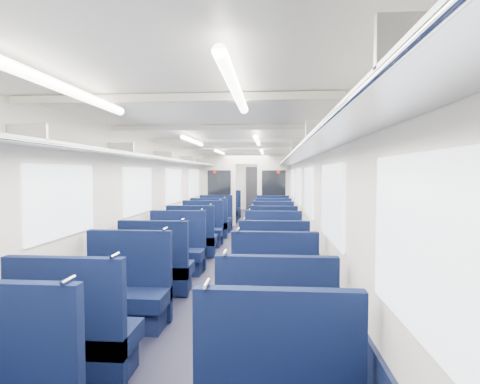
{
  "coord_description": "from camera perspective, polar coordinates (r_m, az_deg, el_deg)",
  "views": [
    {
      "loc": [
        0.78,
        -9.03,
        1.71
      ],
      "look_at": [
        -0.14,
        2.47,
        1.14
      ],
      "focal_mm": 28.73,
      "sensor_mm": 36.0,
      "label": 1
    }
  ],
  "objects": [
    {
      "name": "seat_19",
      "position": [
        11.19,
        4.81,
        -4.25
      ],
      "size": [
        0.97,
        0.54,
        1.09
      ],
      "color": "#0B1539",
      "rests_on": "floor"
    },
    {
      "name": "ceiling_fittings",
      "position": [
        8.83,
        -0.51,
        6.58
      ],
      "size": [
        2.7,
        16.06,
        0.11
      ],
      "color": "silver",
      "rests_on": "ceiling"
    },
    {
      "name": "seat_23",
      "position": [
        14.28,
        4.76,
        -2.71
      ],
      "size": [
        0.97,
        0.54,
        1.09
      ],
      "color": "#0B1539",
      "rests_on": "floor"
    },
    {
      "name": "seat_20",
      "position": [
        13.31,
        -2.4,
        -3.1
      ],
      "size": [
        0.97,
        0.54,
        1.09
      ],
      "color": "#0B1539",
      "rests_on": "floor"
    },
    {
      "name": "windows",
      "position": [
        8.62,
        -0.62,
        0.89
      ],
      "size": [
        2.78,
        15.6,
        0.75
      ],
      "color": "white",
      "rests_on": "wall_left"
    },
    {
      "name": "seat_8",
      "position": [
        5.68,
        -12.29,
        -11.28
      ],
      "size": [
        0.97,
        0.54,
        1.09
      ],
      "color": "#0B1539",
      "rests_on": "floor"
    },
    {
      "name": "seat_16",
      "position": [
        10.25,
        -4.52,
        -4.9
      ],
      "size": [
        0.97,
        0.54,
        1.09
      ],
      "color": "#0B1539",
      "rests_on": "floor"
    },
    {
      "name": "seat_15",
      "position": [
        8.86,
        4.87,
        -6.12
      ],
      "size": [
        0.97,
        0.54,
        1.09
      ],
      "color": "#0B1539",
      "rests_on": "floor"
    },
    {
      "name": "wall_left",
      "position": [
        9.31,
        -8.98,
        -0.51
      ],
      "size": [
        0.02,
        18.0,
        2.35
      ],
      "primitive_type": "cube",
      "color": "beige",
      "rests_on": "floor"
    },
    {
      "name": "seat_7",
      "position": [
        4.37,
        5.16,
        -15.57
      ],
      "size": [
        0.97,
        0.54,
        1.09
      ],
      "color": "#0B1539",
      "rests_on": "floor"
    },
    {
      "name": "seat_13",
      "position": [
        7.89,
        4.9,
        -7.23
      ],
      "size": [
        0.97,
        0.54,
        1.09
      ],
      "color": "#0B1539",
      "rests_on": "floor"
    },
    {
      "name": "luggage_rack_left",
      "position": [
        9.25,
        -7.89,
        4.42
      ],
      "size": [
        0.36,
        17.4,
        0.18
      ],
      "color": "#B2B5BA",
      "rests_on": "wall_left"
    },
    {
      "name": "seat_4",
      "position": [
        3.66,
        -23.39,
        -19.54
      ],
      "size": [
        0.97,
        0.54,
        1.09
      ],
      "color": "#0B1539",
      "rests_on": "floor"
    },
    {
      "name": "wall_far",
      "position": [
        18.06,
        2.1,
        1.13
      ],
      "size": [
        2.8,
        0.02,
        2.35
      ],
      "primitive_type": "cube",
      "color": "beige",
      "rests_on": "floor"
    },
    {
      "name": "floor",
      "position": [
        9.23,
        -0.36,
        -7.86
      ],
      "size": [
        2.8,
        18.0,
        0.01
      ],
      "primitive_type": "cube",
      "color": "black",
      "rests_on": "ground"
    },
    {
      "name": "wall_right",
      "position": [
        9.07,
        8.49,
        -0.59
      ],
      "size": [
        0.02,
        18.0,
        2.35
      ],
      "primitive_type": "cube",
      "color": "beige",
      "rests_on": "floor"
    },
    {
      "name": "seat_5",
      "position": [
        3.44,
        5.34,
        -20.8
      ],
      "size": [
        0.97,
        0.54,
        1.09
      ],
      "color": "#0B1539",
      "rests_on": "floor"
    },
    {
      "name": "end_door",
      "position": [
        18.0,
        2.09,
        0.57
      ],
      "size": [
        0.75,
        0.06,
        2.0
      ],
      "primitive_type": "cube",
      "color": "black",
      "rests_on": "floor"
    },
    {
      "name": "seat_14",
      "position": [
        9.13,
        -5.66,
        -5.86
      ],
      "size": [
        0.97,
        0.54,
        1.09
      ],
      "color": "#0B1539",
      "rests_on": "floor"
    },
    {
      "name": "seat_22",
      "position": [
        14.39,
        -1.87,
        -2.66
      ],
      "size": [
        0.97,
        0.54,
        1.09
      ],
      "color": "#0B1539",
      "rests_on": "floor"
    },
    {
      "name": "luggage_rack_right",
      "position": [
        9.05,
        7.34,
        4.46
      ],
      "size": [
        0.36,
        17.4,
        0.18
      ],
      "color": "#B2B5BA",
      "rests_on": "wall_right"
    },
    {
      "name": "dado_right",
      "position": [
        9.15,
        8.35,
        -5.75
      ],
      "size": [
        0.03,
        17.9,
        0.7
      ],
      "primitive_type": "cube",
      "color": "black",
      "rests_on": "floor"
    },
    {
      "name": "seat_21",
      "position": [
        13.23,
        4.78,
        -3.15
      ],
      "size": [
        0.97,
        0.54,
        1.09
      ],
      "color": "#0B1539",
      "rests_on": "floor"
    },
    {
      "name": "seat_18",
      "position": [
        11.31,
        -3.65,
        -4.17
      ],
      "size": [
        0.97,
        0.54,
        1.09
      ],
      "color": "#0B1539",
      "rests_on": "floor"
    },
    {
      "name": "seat_11",
      "position": [
        6.63,
        4.96,
        -9.17
      ],
      "size": [
        0.97,
        0.54,
        1.09
      ],
      "color": "#0B1539",
      "rests_on": "floor"
    },
    {
      "name": "bulkhead",
      "position": [
        12.36,
        0.96,
        0.61
      ],
      "size": [
        2.8,
        0.1,
        2.35
      ],
      "color": "silver",
      "rests_on": "floor"
    },
    {
      "name": "seat_12",
      "position": [
        8.0,
        -7.17,
        -7.11
      ],
      "size": [
        0.97,
        0.54,
        1.09
      ],
      "color": "#0B1539",
      "rests_on": "floor"
    },
    {
      "name": "seat_6",
      "position": [
        4.62,
        -16.6,
        -14.63
      ],
      "size": [
        0.97,
        0.54,
        1.09
      ],
      "color": "#0B1539",
      "rests_on": "floor"
    },
    {
      "name": "ceiling",
      "position": [
        9.09,
        -0.36,
        6.86
      ],
      "size": [
        2.8,
        18.0,
        0.01
      ],
      "primitive_type": "cube",
      "color": "white",
      "rests_on": "wall_left"
    },
    {
      "name": "seat_17",
      "position": [
        10.14,
        4.83,
        -4.98
      ],
      "size": [
        0.97,
        0.54,
        1.09
      ],
      "color": "#0B1539",
      "rests_on": "floor"
    },
    {
      "name": "seat_10",
      "position": [
        6.76,
        -9.43,
        -8.97
      ],
      "size": [
        0.97,
        0.54,
        1.09
      ],
      "color": "#0B1539",
      "rests_on": "floor"
    },
    {
      "name": "seat_9",
      "position": [
        5.57,
        5.03,
        -11.49
      ],
      "size": [
        0.97,
        0.54,
        1.09
      ],
      "color": "#0B1539",
      "rests_on": "floor"
    },
    {
      "name": "dado_left",
      "position": [
        9.39,
        -8.85,
        -5.54
      ],
      "size": [
        0.03,
        17.9,
        0.7
      ],
      "primitive_type": "cube",
      "color": "black",
      "rests_on": "floor"
    }
  ]
}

